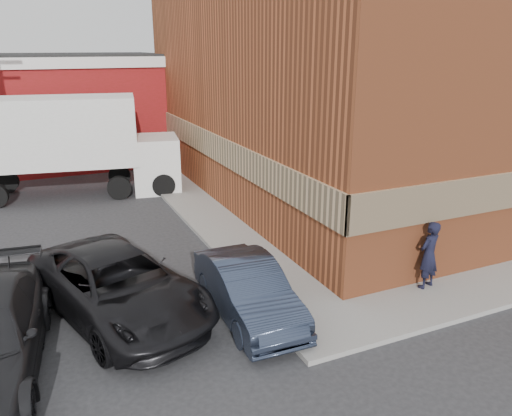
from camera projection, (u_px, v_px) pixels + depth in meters
name	position (u px, v px, depth m)	size (l,w,h in m)	color
ground	(288.00, 318.00, 11.53)	(90.00, 90.00, 0.00)	#28282B
brick_building	(368.00, 78.00, 21.19)	(14.25, 18.25, 9.36)	#A7502B
sidewalk_west	(195.00, 205.00, 19.55)	(1.80, 18.00, 0.12)	gray
warehouse	(5.00, 111.00, 25.64)	(16.30, 8.30, 5.60)	maroon
man	(429.00, 255.00, 12.50)	(0.64, 0.42, 1.76)	black
sedan	(248.00, 290.00, 11.44)	(1.42, 4.07, 1.34)	#293245
suv_a	(118.00, 285.00, 11.43)	(2.54, 5.50, 1.53)	black
box_truck	(77.00, 140.00, 20.37)	(8.52, 3.81, 4.06)	white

